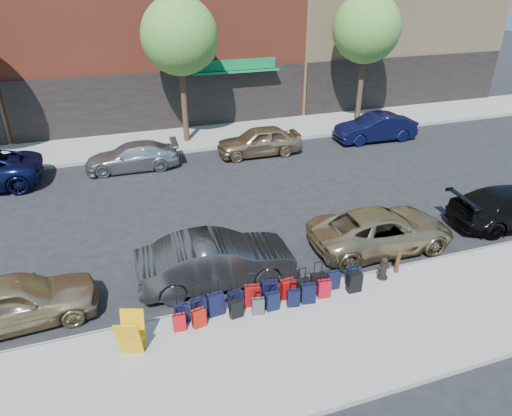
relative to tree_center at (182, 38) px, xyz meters
name	(u,v)px	position (x,y,z in m)	size (l,w,h in m)	color
ground	(224,226)	(-0.64, -9.50, -5.41)	(120.00, 120.00, 0.00)	black
sidewalk_near	(294,346)	(-0.64, -16.00, -5.34)	(60.00, 4.00, 0.15)	gray
sidewalk_far	(176,140)	(-0.64, 0.50, -5.34)	(60.00, 4.00, 0.15)	gray
curb_near	(266,297)	(-0.64, -13.98, -5.34)	(60.00, 0.08, 0.15)	gray
curb_far	(183,152)	(-0.64, -1.52, -5.34)	(60.00, 0.08, 0.15)	gray
tree_center	(182,38)	(0.00, 0.00, 0.00)	(3.80, 3.80, 7.27)	black
tree_right	(369,30)	(10.50, 0.00, 0.00)	(3.80, 3.80, 7.27)	black
suitcase_front_0	(182,313)	(-3.09, -14.31, -4.99)	(0.36, 0.21, 0.87)	black
suitcase_front_1	(199,308)	(-2.64, -14.29, -4.96)	(0.42, 0.26, 0.96)	black
suitcase_front_2	(216,304)	(-2.18, -14.30, -4.94)	(0.45, 0.27, 1.03)	black
suitcase_front_3	(236,300)	(-1.62, -14.28, -4.98)	(0.41, 0.27, 0.91)	black
suitcase_front_4	(252,295)	(-1.15, -14.27, -4.95)	(0.46, 0.31, 1.01)	maroon
suitcase_front_5	(270,291)	(-0.63, -14.26, -4.93)	(0.47, 0.32, 1.05)	black
suitcase_front_6	(288,289)	(-0.11, -14.29, -4.96)	(0.42, 0.26, 0.96)	#99090A
suitcase_front_7	(303,287)	(0.32, -14.34, -4.98)	(0.39, 0.25, 0.90)	black
suitcase_front_8	(318,283)	(0.80, -14.34, -4.95)	(0.42, 0.25, 1.00)	black
suitcase_front_9	(333,280)	(1.29, -14.31, -4.98)	(0.37, 0.20, 0.89)	black
suitcase_front_10	(353,276)	(1.93, -14.33, -4.96)	(0.40, 0.22, 0.97)	black
suitcase_back_0	(179,322)	(-3.22, -14.60, -5.02)	(0.33, 0.21, 0.76)	#B00B12
suitcase_back_1	(199,318)	(-2.71, -14.62, -5.00)	(0.38, 0.27, 0.83)	#A1160A
suitcase_back_3	(236,309)	(-1.71, -14.58, -5.01)	(0.36, 0.23, 0.82)	black
suitcase_back_4	(258,306)	(-1.11, -14.66, -5.02)	(0.35, 0.24, 0.76)	#404045
suitcase_back_5	(272,301)	(-0.69, -14.61, -5.00)	(0.35, 0.20, 0.84)	black
suitcase_back_6	(293,298)	(-0.10, -14.65, -5.01)	(0.37, 0.26, 0.81)	black
suitcase_back_7	(308,293)	(0.35, -14.65, -4.97)	(0.43, 0.29, 0.94)	black
suitcase_back_8	(324,289)	(0.87, -14.57, -4.99)	(0.39, 0.27, 0.86)	#9F0A18
suitcase_back_10	(354,282)	(1.81, -14.62, -4.96)	(0.41, 0.24, 0.96)	black
fire_hydrant	(383,268)	(2.94, -14.34, -4.93)	(0.36, 0.32, 0.72)	black
bollard	(398,260)	(3.51, -14.22, -4.84)	(0.15, 0.15, 0.81)	#38190C
display_rack	(131,334)	(-4.41, -14.95, -4.76)	(0.75, 0.78, 1.02)	orange
car_near_0	(14,301)	(-7.17, -12.78, -4.71)	(1.66, 4.14, 1.41)	#9D8760
car_near_1	(217,260)	(-1.74, -12.74, -4.65)	(1.62, 4.65, 1.53)	#323234
car_near_2	(382,230)	(3.96, -12.61, -4.74)	(2.24, 4.87, 1.35)	#9B875F
car_far_1	(132,157)	(-3.27, -2.83, -4.79)	(1.75, 4.30, 1.25)	#BABDC2
car_far_2	(259,141)	(3.00, -2.94, -4.69)	(1.71, 4.25, 1.45)	#9D8360
car_far_3	(375,128)	(9.75, -2.92, -4.68)	(1.55, 4.45, 1.47)	#0C1038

